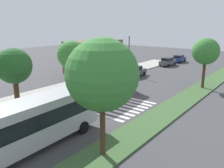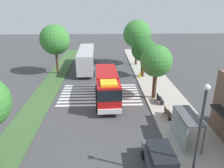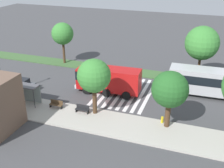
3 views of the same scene
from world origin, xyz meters
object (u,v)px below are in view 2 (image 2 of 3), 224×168
(bench_near_shelter, at_px, (168,113))
(sidewalk_tree_far_west, at_px, (137,34))
(median_tree_far_west, at_px, (55,40))
(bus_stop_shelter, at_px, (183,123))
(bench_west_of_shelter, at_px, (160,99))
(sidewalk_tree_center, at_px, (156,61))
(fire_hydrant, at_px, (140,75))
(street_lamp, at_px, (200,129))
(sidewalk_tree_west, at_px, (144,50))
(transit_bus, at_px, (86,58))
(fire_truck, at_px, (107,86))
(parked_car_west, at_px, (161,162))

(bench_near_shelter, height_order, sidewalk_tree_far_west, sidewalk_tree_far_west)
(bench_near_shelter, distance_m, median_tree_far_west, 21.21)
(median_tree_far_west, bearing_deg, bus_stop_shelter, 36.27)
(bus_stop_shelter, relative_size, bench_west_of_shelter, 2.19)
(sidewalk_tree_center, height_order, fire_hydrant, sidewalk_tree_center)
(bench_west_of_shelter, height_order, sidewalk_tree_center, sidewalk_tree_center)
(street_lamp, height_order, sidewalk_tree_west, street_lamp)
(sidewalk_tree_far_west, bearing_deg, median_tree_far_west, -70.01)
(bench_near_shelter, relative_size, street_lamp, 0.24)
(street_lamp, distance_m, sidewalk_tree_west, 21.18)
(transit_bus, bearing_deg, sidewalk_tree_west, -117.93)
(fire_hydrant, bearing_deg, transit_bus, -120.29)
(bench_west_of_shelter, xyz_separation_m, sidewalk_tree_west, (-9.57, -0.38, 3.79))
(transit_bus, height_order, sidewalk_tree_west, sidewalk_tree_west)
(bench_near_shelter, bearing_deg, bus_stop_shelter, -0.23)
(fire_truck, bearing_deg, sidewalk_tree_far_west, 157.72)
(fire_truck, xyz_separation_m, sidewalk_tree_far_west, (-15.94, 5.66, 3.80))
(parked_car_west, bearing_deg, fire_hydrant, 174.30)
(sidewalk_tree_far_west, relative_size, sidewalk_tree_west, 1.32)
(bench_near_shelter, distance_m, street_lamp, 8.94)
(bench_near_shelter, height_order, sidewalk_tree_west, sidewalk_tree_west)
(parked_car_west, bearing_deg, median_tree_far_west, -153.72)
(sidewalk_tree_far_west, bearing_deg, fire_hydrant, -3.73)
(transit_bus, xyz_separation_m, sidewalk_tree_far_west, (-2.65, 9.08, 3.63))
(transit_bus, height_order, bus_stop_shelter, transit_bus)
(bench_near_shelter, bearing_deg, fire_hydrant, -175.95)
(bench_west_of_shelter, xyz_separation_m, sidewalk_tree_center, (-1.40, -0.38, 4.10))
(fire_truck, xyz_separation_m, sidewalk_tree_center, (-0.67, 5.66, 2.72))
(bench_near_shelter, height_order, street_lamp, street_lamp)
(sidewalk_tree_west, height_order, sidewalk_tree_center, sidewalk_tree_center)
(sidewalk_tree_center, height_order, median_tree_far_west, median_tree_far_west)
(sidewalk_tree_west, bearing_deg, street_lamp, -1.08)
(parked_car_west, distance_m, sidewalk_tree_west, 20.70)
(median_tree_far_west, bearing_deg, street_lamp, 29.62)
(parked_car_west, relative_size, transit_bus, 0.42)
(fire_hydrant, bearing_deg, bench_near_shelter, 4.05)
(bench_west_of_shelter, height_order, fire_hydrant, bench_west_of_shelter)
(sidewalk_tree_west, bearing_deg, parked_car_west, -6.19)
(bench_west_of_shelter, distance_m, street_lamp, 12.13)
(bench_west_of_shelter, xyz_separation_m, median_tree_far_west, (-11.70, -14.03, 5.03))
(sidewalk_tree_west, xyz_separation_m, median_tree_far_west, (-2.13, -13.65, 1.24))
(fire_truck, xyz_separation_m, bench_near_shelter, (4.12, 6.04, -1.38))
(street_lamp, relative_size, median_tree_far_west, 0.85)
(bench_near_shelter, distance_m, sidewalk_tree_center, 6.31)
(parked_car_west, relative_size, street_lamp, 0.71)
(bench_west_of_shelter, bearing_deg, bus_stop_shelter, -0.12)
(bench_near_shelter, xyz_separation_m, sidewalk_tree_far_west, (-20.06, -0.38, 5.17))
(bench_west_of_shelter, bearing_deg, fire_truck, -96.87)
(parked_car_west, distance_m, sidewalk_tree_far_west, 27.90)
(median_tree_far_west, bearing_deg, sidewalk_tree_far_west, 109.99)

